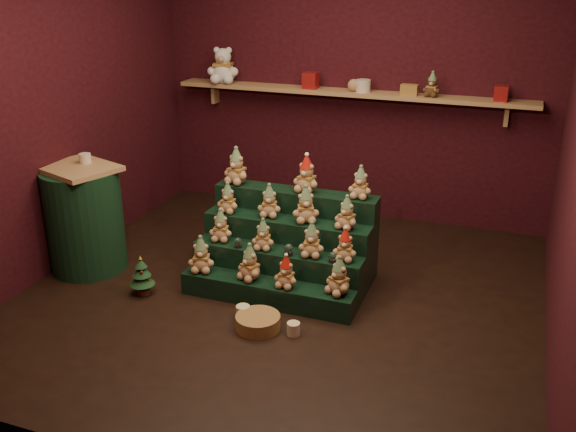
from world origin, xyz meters
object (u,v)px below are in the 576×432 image
at_px(snow_globe_a, 238,242).
at_px(mini_christmas_tree, 142,275).
at_px(side_table, 85,219).
at_px(white_bear, 223,61).
at_px(snow_globe_b, 289,250).
at_px(snow_globe_c, 332,257).
at_px(wicker_basket, 258,322).
at_px(mug_right, 293,329).
at_px(riser_tier_front, 267,292).
at_px(mug_left, 243,312).
at_px(brown_bear, 432,85).

distance_m(snow_globe_a, mini_christmas_tree, 0.81).
distance_m(side_table, white_bear, 2.27).
xyz_separation_m(snow_globe_b, snow_globe_c, (0.36, 0.00, -0.01)).
height_order(mini_christmas_tree, white_bear, white_bear).
bearing_deg(wicker_basket, mug_right, 2.18).
height_order(riser_tier_front, snow_globe_a, snow_globe_a).
xyz_separation_m(side_table, mini_christmas_tree, (0.71, -0.27, -0.29)).
relative_size(side_table, white_bear, 2.01).
bearing_deg(side_table, snow_globe_a, 23.83).
bearing_deg(mug_left, snow_globe_a, 117.62).
distance_m(snow_globe_b, snow_globe_c, 0.36).
bearing_deg(snow_globe_b, mini_christmas_tree, -161.23).
xyz_separation_m(snow_globe_a, wicker_basket, (0.39, -0.54, -0.35)).
xyz_separation_m(mug_left, white_bear, (-1.21, 2.28, 1.50)).
relative_size(side_table, mug_left, 8.81).
height_order(mug_right, brown_bear, brown_bear).
relative_size(snow_globe_b, white_bear, 0.21).
xyz_separation_m(snow_globe_b, wicker_basket, (-0.04, -0.54, -0.36)).
height_order(snow_globe_b, wicker_basket, snow_globe_b).
distance_m(snow_globe_b, brown_bear, 2.23).
bearing_deg(wicker_basket, side_table, 166.56).
relative_size(riser_tier_front, snow_globe_b, 14.70).
bearing_deg(mug_left, mug_right, -10.32).
distance_m(snow_globe_b, mug_right, 0.68).
bearing_deg(mug_left, snow_globe_c, 38.99).
bearing_deg(white_bear, snow_globe_b, -64.83).
height_order(riser_tier_front, wicker_basket, riser_tier_front).
bearing_deg(mug_left, snow_globe_b, 66.25).
height_order(snow_globe_b, mug_left, snow_globe_b).
distance_m(riser_tier_front, mug_left, 0.30).
relative_size(riser_tier_front, mug_right, 14.82).
bearing_deg(wicker_basket, snow_globe_a, 126.22).
distance_m(mini_christmas_tree, mug_right, 1.36).
xyz_separation_m(snow_globe_a, snow_globe_c, (0.79, 0.00, -0.00)).
bearing_deg(wicker_basket, mug_left, 150.79).
bearing_deg(mini_christmas_tree, snow_globe_b, 18.77).
relative_size(side_table, mug_right, 9.80).
distance_m(riser_tier_front, snow_globe_a, 0.47).
xyz_separation_m(mug_left, wicker_basket, (0.16, -0.09, -0.00)).
distance_m(riser_tier_front, white_bear, 2.79).
xyz_separation_m(wicker_basket, white_bear, (-1.37, 2.37, 1.50)).
bearing_deg(snow_globe_c, riser_tier_front, -161.40).
relative_size(mug_left, mug_right, 1.11).
bearing_deg(snow_globe_b, snow_globe_a, 180.00).
height_order(riser_tier_front, snow_globe_c, snow_globe_c).
height_order(snow_globe_b, brown_bear, brown_bear).
xyz_separation_m(snow_globe_b, mini_christmas_tree, (-1.11, -0.38, -0.24)).
relative_size(snow_globe_c, side_table, 0.09).
bearing_deg(brown_bear, mug_right, -95.47).
height_order(wicker_basket, brown_bear, brown_bear).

